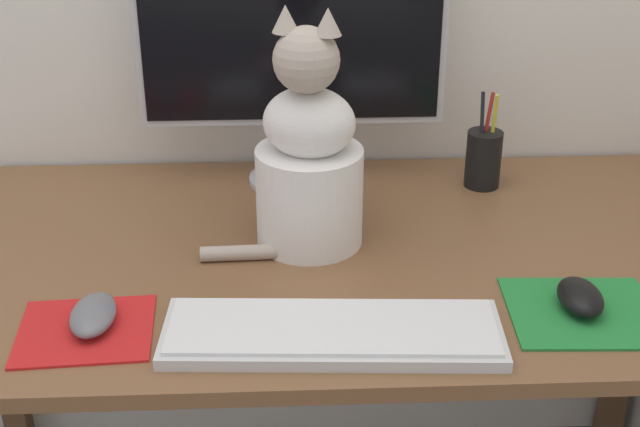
{
  "coord_description": "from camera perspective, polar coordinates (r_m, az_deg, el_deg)",
  "views": [
    {
      "loc": [
        -0.07,
        -1.28,
        1.43
      ],
      "look_at": [
        -0.02,
        -0.11,
        0.84
      ],
      "focal_mm": 50.0,
      "sensor_mm": 36.0,
      "label": 1
    }
  ],
  "objects": [
    {
      "name": "desk",
      "position": [
        1.51,
        0.46,
        -5.18
      ],
      "size": [
        1.44,
        0.74,
        0.72
      ],
      "color": "brown",
      "rests_on": "ground_plane"
    },
    {
      "name": "computer_mouse_left",
      "position": [
        1.31,
        -14.31,
        -6.3
      ],
      "size": [
        0.06,
        0.11,
        0.03
      ],
      "color": "slate",
      "rests_on": "mousepad_left"
    },
    {
      "name": "pen_cup",
      "position": [
        1.7,
        10.42,
        3.52
      ],
      "size": [
        0.07,
        0.07,
        0.18
      ],
      "color": "black",
      "rests_on": "desk"
    },
    {
      "name": "keyboard",
      "position": [
        1.24,
        0.8,
        -7.62
      ],
      "size": [
        0.48,
        0.18,
        0.02
      ],
      "rotation": [
        0.0,
        0.0,
        -0.05
      ],
      "color": "silver",
      "rests_on": "desk"
    },
    {
      "name": "monitor",
      "position": [
        1.61,
        -1.83,
        10.8
      ],
      "size": [
        0.56,
        0.17,
        0.47
      ],
      "color": "#B2B2B7",
      "rests_on": "desk"
    },
    {
      "name": "cat",
      "position": [
        1.43,
        -0.75,
        3.43
      ],
      "size": [
        0.29,
        0.22,
        0.4
      ],
      "rotation": [
        0.0,
        0.0,
        -0.31
      ],
      "color": "white",
      "rests_on": "desk"
    },
    {
      "name": "computer_mouse_right",
      "position": [
        1.35,
        16.31,
        -5.15
      ],
      "size": [
        0.06,
        0.1,
        0.04
      ],
      "color": "black",
      "rests_on": "mousepad_right"
    },
    {
      "name": "mousepad_left",
      "position": [
        1.31,
        -14.77,
        -7.25
      ],
      "size": [
        0.2,
        0.18,
        0.0
      ],
      "rotation": [
        0.0,
        0.0,
        0.06
      ],
      "color": "red",
      "rests_on": "desk"
    },
    {
      "name": "mousepad_right",
      "position": [
        1.36,
        16.44,
        -6.08
      ],
      "size": [
        0.22,
        0.2,
        0.0
      ],
      "rotation": [
        0.0,
        0.0,
        -0.04
      ],
      "color": "#238438",
      "rests_on": "desk"
    }
  ]
}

